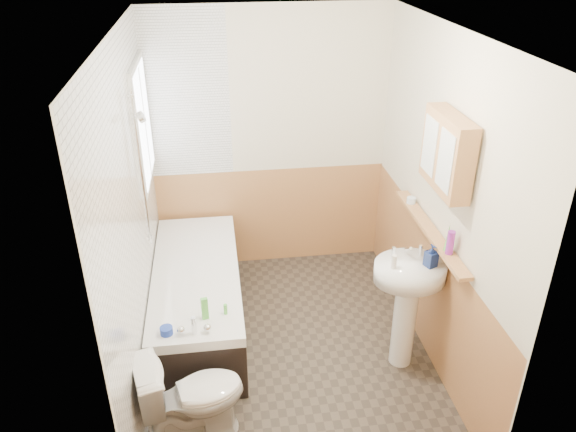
{
  "coord_description": "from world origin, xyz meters",
  "views": [
    {
      "loc": [
        -0.51,
        -3.5,
        3.1
      ],
      "look_at": [
        0.0,
        0.15,
        1.15
      ],
      "focal_mm": 35.0,
      "sensor_mm": 36.0,
      "label": 1
    }
  ],
  "objects_px": {
    "sink": "(408,293)",
    "medicine_cabinet": "(447,153)",
    "toilet": "(192,397)",
    "pine_shelf": "(430,230)",
    "bathtub": "(198,296)"
  },
  "relations": [
    {
      "from": "bathtub",
      "to": "sink",
      "type": "distance_m",
      "value": 1.75
    },
    {
      "from": "bathtub",
      "to": "pine_shelf",
      "type": "bearing_deg",
      "value": -14.71
    },
    {
      "from": "bathtub",
      "to": "pine_shelf",
      "type": "xyz_separation_m",
      "value": [
        1.77,
        -0.46,
        0.76
      ]
    },
    {
      "from": "sink",
      "to": "bathtub",
      "type": "bearing_deg",
      "value": 159.32
    },
    {
      "from": "toilet",
      "to": "pine_shelf",
      "type": "distance_m",
      "value": 2.06
    },
    {
      "from": "sink",
      "to": "pine_shelf",
      "type": "relative_size",
      "value": 0.78
    },
    {
      "from": "toilet",
      "to": "medicine_cabinet",
      "type": "xyz_separation_m",
      "value": [
        1.77,
        0.54,
        1.4
      ]
    },
    {
      "from": "sink",
      "to": "medicine_cabinet",
      "type": "bearing_deg",
      "value": 15.06
    },
    {
      "from": "pine_shelf",
      "to": "medicine_cabinet",
      "type": "relative_size",
      "value": 2.3
    },
    {
      "from": "toilet",
      "to": "pine_shelf",
      "type": "height_order",
      "value": "pine_shelf"
    },
    {
      "from": "sink",
      "to": "medicine_cabinet",
      "type": "xyz_separation_m",
      "value": [
        0.17,
        0.04,
        1.09
      ]
    },
    {
      "from": "toilet",
      "to": "pine_shelf",
      "type": "xyz_separation_m",
      "value": [
        1.8,
        0.71,
        0.71
      ]
    },
    {
      "from": "medicine_cabinet",
      "to": "toilet",
      "type": "bearing_deg",
      "value": -162.98
    },
    {
      "from": "bathtub",
      "to": "medicine_cabinet",
      "type": "height_order",
      "value": "medicine_cabinet"
    },
    {
      "from": "medicine_cabinet",
      "to": "bathtub",
      "type": "bearing_deg",
      "value": 159.96
    }
  ]
}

